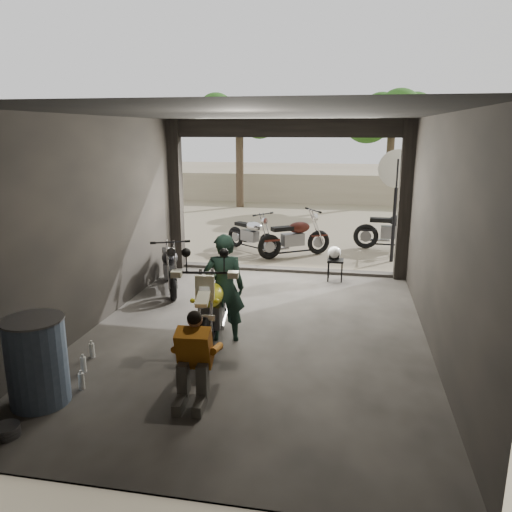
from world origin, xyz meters
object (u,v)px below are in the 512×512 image
(main_bike, at_px, (212,304))
(oil_drum, at_px, (37,362))
(stool, at_px, (335,263))
(outside_bike_b, at_px, (295,234))
(sign_post, at_px, (396,186))
(helmet, at_px, (334,253))
(left_bike, at_px, (170,263))
(outside_bike_c, at_px, (395,227))
(outside_bike_a, at_px, (251,231))
(mechanic, at_px, (192,362))
(rider, at_px, (224,288))

(main_bike, relative_size, oil_drum, 1.93)
(stool, relative_size, oil_drum, 0.45)
(outside_bike_b, bearing_deg, sign_post, -124.67)
(helmet, bearing_deg, left_bike, -149.47)
(oil_drum, bearing_deg, left_bike, 90.00)
(outside_bike_b, distance_m, sign_post, 2.57)
(helmet, bearing_deg, main_bike, -105.01)
(outside_bike_b, bearing_deg, outside_bike_c, -97.53)
(outside_bike_a, xyz_separation_m, helmet, (2.16, -2.21, 0.07))
(outside_bike_b, height_order, oil_drum, outside_bike_b)
(left_bike, bearing_deg, main_bike, -82.04)
(outside_bike_a, relative_size, stool, 3.33)
(outside_bike_a, distance_m, outside_bike_c, 3.65)
(mechanic, relative_size, helmet, 3.49)
(outside_bike_a, distance_m, mechanic, 7.32)
(left_bike, height_order, oil_drum, left_bike)
(rider, bearing_deg, left_bike, -64.79)
(oil_drum, bearing_deg, outside_bike_a, 83.31)
(main_bike, distance_m, outside_bike_b, 5.41)
(left_bike, distance_m, rider, 2.66)
(main_bike, height_order, stool, main_bike)
(outside_bike_c, relative_size, helmet, 6.21)
(left_bike, distance_m, stool, 3.30)
(oil_drum, bearing_deg, helmet, 60.53)
(left_bike, xyz_separation_m, sign_post, (4.32, 2.99, 1.22))
(left_bike, relative_size, outside_bike_a, 1.05)
(left_bike, height_order, helmet, left_bike)
(stool, relative_size, sign_post, 0.17)
(sign_post, bearing_deg, helmet, -105.11)
(left_bike, bearing_deg, rider, -77.15)
(outside_bike_c, bearing_deg, sign_post, 175.92)
(outside_bike_c, bearing_deg, left_bike, 135.81)
(outside_bike_c, height_order, sign_post, sign_post)
(rider, xyz_separation_m, oil_drum, (-1.61, -2.06, -0.30))
(outside_bike_a, xyz_separation_m, oil_drum, (-0.89, -7.60, -0.01))
(rider, bearing_deg, sign_post, -130.24)
(outside_bike_b, bearing_deg, left_bike, 112.81)
(stool, xyz_separation_m, sign_post, (1.24, 1.80, 1.38))
(left_bike, xyz_separation_m, oil_drum, (0.00, -4.16, -0.03))
(mechanic, xyz_separation_m, stool, (1.40, 5.02, -0.12))
(rider, height_order, mechanic, rider)
(outside_bike_a, relative_size, helmet, 5.23)
(sign_post, bearing_deg, rider, -97.24)
(left_bike, height_order, outside_bike_c, outside_bike_c)
(outside_bike_c, height_order, oil_drum, outside_bike_c)
(oil_drum, bearing_deg, outside_bike_c, 61.95)
(left_bike, height_order, mechanic, left_bike)
(outside_bike_c, distance_m, mechanic, 8.52)
(main_bike, xyz_separation_m, stool, (1.59, 3.52, -0.27))
(oil_drum, bearing_deg, stool, 60.07)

